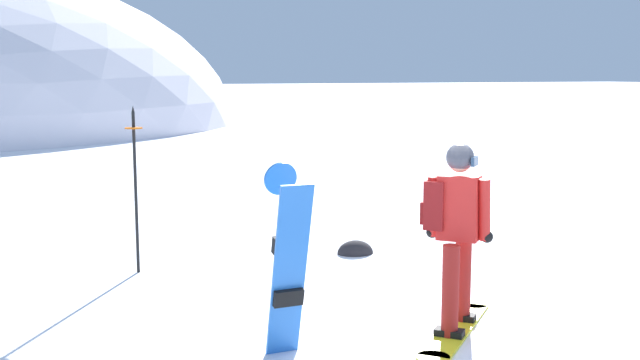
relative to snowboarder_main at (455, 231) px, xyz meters
The scene contains 5 objects.
ground_plane 0.97m from the snowboarder_main, 94.02° to the left, with size 300.00×300.00×0.00m, color white.
snowboarder_main is the anchor object (origin of this frame).
spare_snowboard 1.63m from the snowboarder_main, behind, with size 0.28×0.43×1.62m.
piste_marker_near 3.92m from the snowboarder_main, 125.00° to the left, with size 0.20×0.20×1.96m.
rock_dark 3.20m from the snowboarder_main, 80.29° to the left, with size 0.48×0.41×0.34m.
Camera 1 is at (-3.80, -5.93, 2.33)m, focal length 42.67 mm.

